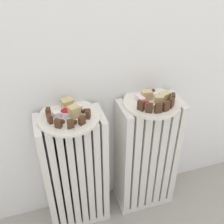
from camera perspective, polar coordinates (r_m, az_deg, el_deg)
The scene contains 35 objects.
radiator_left at distance 1.33m, azimuth -7.67°, elevation -12.49°, with size 0.29×0.16×0.63m.
radiator_right at distance 1.40m, azimuth 7.18°, elevation -9.22°, with size 0.29×0.16×0.63m.
plate_left at distance 1.11m, azimuth -8.97°, elevation -1.02°, with size 0.25×0.25×0.01m, color silver.
plate_right at distance 1.20m, azimuth 8.31°, elevation 2.04°, with size 0.25×0.25×0.01m, color silver.
dark_cake_slice_left_0 at distance 1.11m, azimuth -13.17°, elevation -0.06°, with size 0.03×0.02×0.04m, color #472B19.
dark_cake_slice_left_1 at distance 1.07m, azimuth -12.85°, elevation -1.43°, with size 0.03×0.02×0.04m, color #472B19.
dark_cake_slice_left_2 at distance 1.04m, azimuth -11.17°, elevation -2.37°, with size 0.03×0.02×0.04m, color #472B19.
dark_cake_slice_left_3 at distance 1.03m, azimuth -8.67°, elevation -2.50°, with size 0.03×0.02×0.04m, color #472B19.
dark_cake_slice_left_4 at distance 1.04m, azimuth -6.32°, elevation -1.74°, with size 0.03×0.02×0.04m, color #472B19.
dark_cake_slice_left_5 at distance 1.07m, azimuth -5.02°, elevation -0.41°, with size 0.03×0.02×0.04m, color #472B19.
marble_cake_slice_left_0 at distance 1.14m, azimuth -9.30°, elevation 1.68°, with size 0.05×0.04×0.04m, color tan.
marble_cake_slice_left_1 at distance 1.09m, azimuth -7.91°, elevation 0.14°, with size 0.04×0.04×0.05m, color tan.
turkish_delight_left_0 at distance 1.10m, azimuth -11.50°, elevation -0.51°, with size 0.03×0.03×0.03m, color white.
turkish_delight_left_1 at distance 1.13m, azimuth -6.80°, elevation 1.00°, with size 0.02×0.02×0.02m, color white.
medjool_date_left_0 at distance 1.07m, azimuth -10.26°, elevation -1.93°, with size 0.02×0.02×0.01m, color #3D1E0F.
medjool_date_left_1 at distance 1.11m, azimuth -5.84°, elevation 0.26°, with size 0.03×0.02×0.02m, color #3D1E0F.
medjool_date_left_2 at distance 1.06m, azimuth -7.79°, elevation -2.05°, with size 0.02×0.02×0.02m, color #3D1E0F.
jam_bowl_left at distance 1.11m, azimuth -9.66°, elevation -0.09°, with size 0.05×0.05×0.02m.
dark_cake_slice_right_0 at distance 1.12m, azimuth 6.04°, elevation 1.35°, with size 0.03×0.01×0.04m, color #472B19.
dark_cake_slice_right_1 at distance 1.11m, azimuth 7.78°, elevation 0.87°, with size 0.03×0.01×0.04m, color #472B19.
dark_cake_slice_right_2 at distance 1.11m, azimuth 9.65°, elevation 0.81°, with size 0.03×0.01×0.04m, color #472B19.
dark_cake_slice_right_3 at distance 1.13m, azimuth 11.26°, elevation 1.18°, with size 0.03×0.01×0.04m, color #472B19.
dark_cake_slice_right_4 at distance 1.16m, azimuth 12.30°, elevation 1.89°, with size 0.03×0.01×0.04m, color #472B19.
dark_cake_slice_right_5 at distance 1.19m, azimuth 12.61°, elevation 2.80°, with size 0.03×0.01×0.04m, color #472B19.
marble_cake_slice_right_0 at distance 1.20m, azimuth 7.24°, elevation 3.57°, with size 0.04×0.03×0.04m, color tan.
marble_cake_slice_right_1 at distance 1.16m, azimuth 9.72°, elevation 2.41°, with size 0.04×0.03×0.05m, color tan.
marble_cake_slice_right_2 at distance 1.19m, azimuth 10.91°, elevation 3.12°, with size 0.04×0.03×0.04m, color tan.
turkish_delight_right_0 at distance 1.14m, azimuth 8.43°, elevation 1.21°, with size 0.02×0.02×0.02m, color white.
turkish_delight_right_1 at distance 1.17m, azimuth 6.25°, elevation 2.52°, with size 0.02×0.02×0.02m, color white.
turkish_delight_right_2 at distance 1.22m, azimuth 9.03°, elevation 3.53°, with size 0.02×0.02×0.02m, color white.
turkish_delight_right_3 at distance 1.19m, azimuth 5.62°, elevation 3.07°, with size 0.02×0.02×0.02m, color white.
medjool_date_right_0 at distance 1.25m, azimuth 8.62°, elevation 4.41°, with size 0.03×0.02×0.02m, color #3D1E0F.
medjool_date_right_1 at distance 1.17m, azimuth 7.42°, elevation 2.16°, with size 0.02×0.02×0.02m, color #3D1E0F.
jam_bowl_right at distance 1.15m, azimuth 6.92°, elevation 1.58°, with size 0.04×0.04×0.02m.
fork at distance 1.07m, azimuth -8.83°, elevation -2.12°, with size 0.03×0.10×0.00m.
Camera 1 is at (-0.28, -0.62, 1.28)m, focal length 43.79 mm.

